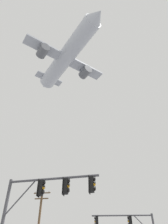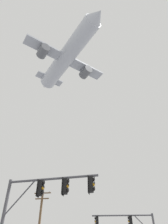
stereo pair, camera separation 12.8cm
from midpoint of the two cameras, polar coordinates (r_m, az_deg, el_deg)
The scene contains 2 objects.
signal_pole_near at distance 14.09m, azimuth -11.40°, elevation -21.94°, with size 5.88×0.78×6.20m.
airplane at distance 46.15m, azimuth -4.64°, elevation 14.57°, with size 17.46×19.29×6.32m.
Camera 1 is at (0.94, -4.97, 1.40)m, focal length 34.52 mm.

